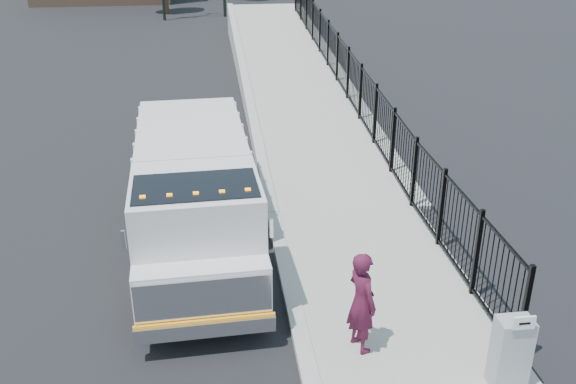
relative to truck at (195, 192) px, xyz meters
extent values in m
plane|color=black|center=(1.83, -2.56, -1.47)|extent=(120.00, 120.00, 0.00)
cube|color=#9E998E|center=(3.76, -4.56, -1.41)|extent=(3.55, 12.00, 0.12)
cube|color=#ADAAA3|center=(1.83, -4.56, -1.39)|extent=(0.30, 12.00, 0.16)
cube|color=#9E998E|center=(3.96, 13.44, -1.47)|extent=(3.95, 24.06, 3.19)
cube|color=black|center=(5.38, 9.44, -0.57)|extent=(0.10, 28.00, 1.80)
cube|color=black|center=(-0.02, 0.38, -0.92)|extent=(1.30, 6.89, 0.22)
cube|color=silver|center=(0.08, -1.93, 0.09)|extent=(2.46, 2.32, 2.02)
cube|color=silver|center=(0.14, -3.19, -0.42)|extent=(2.40, 0.81, 1.01)
cube|color=silver|center=(0.15, -3.56, -0.42)|extent=(2.32, 0.18, 0.86)
cube|color=silver|center=(0.16, -3.64, -0.92)|extent=(2.42, 0.29, 0.28)
cube|color=orange|center=(0.16, -3.64, -0.77)|extent=(2.42, 0.15, 0.06)
cube|color=black|center=(0.09, -2.18, 0.69)|extent=(2.27, 1.40, 0.86)
cube|color=silver|center=(-0.07, 1.69, 0.09)|extent=(2.60, 4.33, 1.71)
cube|color=silver|center=(-1.13, -2.99, 0.54)|extent=(0.06, 0.06, 0.35)
cube|color=silver|center=(1.38, -2.88, 0.54)|extent=(0.06, 0.06, 0.35)
cube|color=orange|center=(-0.80, -2.57, 1.12)|extent=(0.10, 0.08, 0.06)
cube|color=orange|center=(-0.34, -2.55, 1.12)|extent=(0.10, 0.08, 0.06)
cube|color=orange|center=(0.11, -2.53, 1.12)|extent=(0.10, 0.08, 0.06)
cube|color=orange|center=(0.56, -2.52, 1.12)|extent=(0.10, 0.08, 0.06)
cube|color=orange|center=(1.02, -2.50, 1.12)|extent=(0.10, 0.08, 0.06)
cylinder|color=black|center=(-0.94, -2.68, -0.97)|extent=(0.37, 1.02, 1.01)
cylinder|color=black|center=(1.17, -2.59, -0.97)|extent=(0.37, 1.02, 1.01)
cylinder|color=black|center=(-1.16, 2.25, -0.97)|extent=(0.37, 1.02, 1.01)
cylinder|color=black|center=(0.96, 2.34, -0.97)|extent=(0.37, 1.02, 1.01)
cylinder|color=black|center=(-1.20, 3.36, -0.97)|extent=(0.37, 1.02, 1.01)
cylinder|color=black|center=(0.91, 3.45, -0.97)|extent=(0.37, 1.02, 1.01)
imported|color=#4C132B|center=(2.80, -3.91, -0.42)|extent=(0.66, 0.79, 1.87)
cube|color=gray|center=(4.93, -5.13, -0.73)|extent=(0.55, 0.40, 1.25)
cube|color=white|center=(4.93, -5.35, 0.01)|extent=(0.35, 0.04, 0.22)
camera|label=1|loc=(0.45, -12.73, 5.81)|focal=40.00mm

